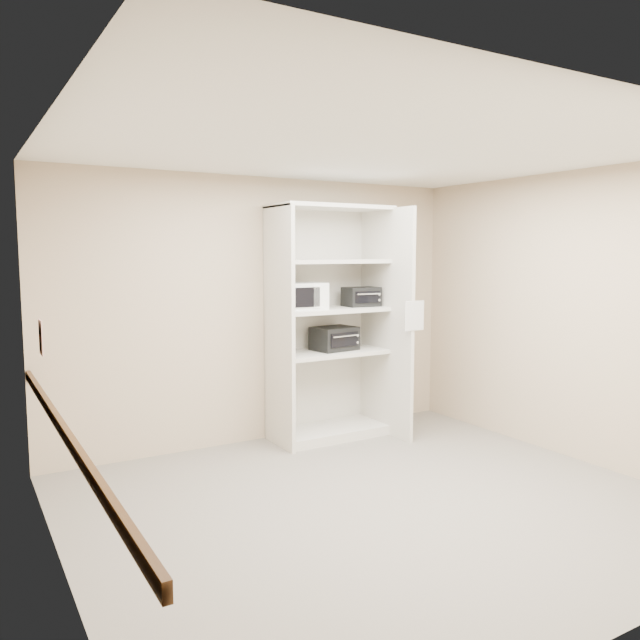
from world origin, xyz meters
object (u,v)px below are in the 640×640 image
shelving_unit (333,330)px  toaster_oven_lower (334,338)px  microwave (302,296)px  toaster_oven_upper (361,297)px

shelving_unit → toaster_oven_lower: (0.02, 0.01, -0.09)m
microwave → toaster_oven_upper: 0.72m
toaster_oven_lower → shelving_unit: bearing=-148.6°
shelving_unit → toaster_oven_lower: shelving_unit is taller
shelving_unit → microwave: 0.54m
microwave → toaster_oven_lower: 0.61m
shelving_unit → toaster_oven_lower: size_ratio=5.52×
toaster_oven_upper → microwave: bearing=-175.9°
microwave → toaster_oven_upper: size_ratio=1.26×
microwave → toaster_oven_upper: bearing=1.7°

